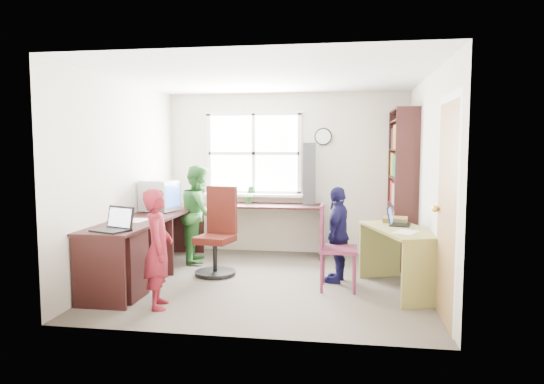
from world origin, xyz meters
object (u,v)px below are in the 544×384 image
(person_green, at_px, (199,214))
(crt_monitor, at_px, (160,196))
(wooden_chair, at_px, (332,243))
(person_red, at_px, (158,249))
(laptop_left, at_px, (115,225))
(bookshelf, at_px, (402,191))
(laptop_right, at_px, (396,221))
(swivel_chair, at_px, (218,237))
(potted_plant, at_px, (250,195))
(cd_tower, at_px, (309,174))
(l_desk, at_px, (154,245))
(person_navy, at_px, (338,234))
(right_desk, at_px, (401,246))

(person_green, bearing_deg, crt_monitor, 123.99)
(wooden_chair, relative_size, person_red, 0.81)
(crt_monitor, bearing_deg, person_green, 59.78)
(laptop_left, bearing_deg, person_red, 13.26)
(bookshelf, bearing_deg, laptop_left, -144.71)
(laptop_right, relative_size, person_red, 0.30)
(person_red, bearing_deg, person_green, -11.24)
(wooden_chair, xyz_separation_m, person_red, (-1.69, -0.89, 0.07))
(swivel_chair, bearing_deg, potted_plant, 94.03)
(cd_tower, bearing_deg, swivel_chair, -135.50)
(laptop_left, relative_size, person_green, 0.32)
(wooden_chair, relative_size, laptop_left, 2.22)
(l_desk, bearing_deg, wooden_chair, 3.21)
(cd_tower, bearing_deg, l_desk, -137.82)
(person_green, bearing_deg, swivel_chair, -157.04)
(person_navy, bearing_deg, person_red, -42.27)
(right_desk, relative_size, laptop_right, 3.80)
(right_desk, distance_m, cd_tower, 2.11)
(swivel_chair, bearing_deg, bookshelf, 33.38)
(laptop_left, bearing_deg, l_desk, 101.26)
(swivel_chair, height_order, person_red, person_red)
(l_desk, xyz_separation_m, bookshelf, (2.96, 1.47, 0.55))
(right_desk, xyz_separation_m, crt_monitor, (-3.03, 0.61, 0.45))
(swivel_chair, xyz_separation_m, laptop_right, (2.16, -0.16, 0.28))
(right_desk, distance_m, crt_monitor, 3.13)
(cd_tower, bearing_deg, person_green, -162.42)
(l_desk, height_order, laptop_left, laptop_left)
(laptop_right, xyz_separation_m, person_navy, (-0.66, 0.03, -0.18))
(bookshelf, bearing_deg, person_green, -173.92)
(laptop_right, bearing_deg, wooden_chair, 121.28)
(laptop_left, distance_m, person_green, 1.91)
(wooden_chair, xyz_separation_m, person_green, (-1.87, 1.06, 0.15))
(bookshelf, height_order, wooden_chair, bookshelf)
(bookshelf, relative_size, person_green, 1.56)
(right_desk, relative_size, bookshelf, 0.63)
(swivel_chair, height_order, wooden_chair, swivel_chair)
(crt_monitor, xyz_separation_m, person_navy, (2.33, -0.33, -0.39))
(right_desk, xyz_separation_m, person_red, (-2.45, -0.92, 0.08))
(bookshelf, bearing_deg, crt_monitor, -167.35)
(person_red, bearing_deg, bookshelf, -65.57)
(swivel_chair, xyz_separation_m, laptop_left, (-0.74, -1.27, 0.33))
(right_desk, xyz_separation_m, person_green, (-2.63, 1.03, 0.16))
(person_green, bearing_deg, person_red, 173.45)
(potted_plant, relative_size, person_navy, 0.24)
(bookshelf, distance_m, laptop_left, 3.78)
(swivel_chair, height_order, potted_plant, swivel_chair)
(right_desk, bearing_deg, potted_plant, 122.96)
(person_red, distance_m, person_navy, 2.12)
(cd_tower, bearing_deg, potted_plant, 176.84)
(crt_monitor, height_order, person_red, person_red)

